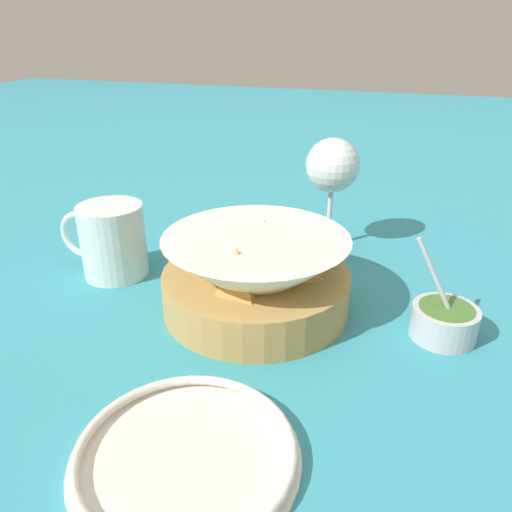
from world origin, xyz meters
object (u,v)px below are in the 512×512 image
(food_basket, at_px, (256,277))
(sauce_cup, at_px, (444,320))
(side_plate, at_px, (186,454))
(wine_glass, at_px, (333,169))
(beer_mug, at_px, (112,243))

(food_basket, height_order, sauce_cup, sauce_cup)
(side_plate, bearing_deg, food_basket, -85.13)
(sauce_cup, distance_m, side_plate, 0.30)
(wine_glass, height_order, beer_mug, wine_glass)
(sauce_cup, xyz_separation_m, beer_mug, (0.41, -0.02, 0.02))
(beer_mug, height_order, side_plate, beer_mug)
(wine_glass, distance_m, beer_mug, 0.31)
(sauce_cup, height_order, beer_mug, sauce_cup)
(sauce_cup, bearing_deg, wine_glass, -50.27)
(side_plate, bearing_deg, beer_mug, -48.77)
(sauce_cup, height_order, wine_glass, wine_glass)
(food_basket, bearing_deg, beer_mug, -7.03)
(wine_glass, bearing_deg, sauce_cup, 129.73)
(food_basket, height_order, beer_mug, food_basket)
(food_basket, xyz_separation_m, side_plate, (-0.02, 0.23, -0.03))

